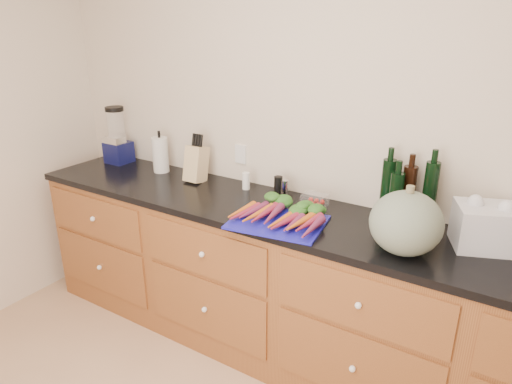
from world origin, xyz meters
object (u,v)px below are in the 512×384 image
Objects in this scene: paper_towel at (160,155)px; tomato_box at (315,200)px; blender_appliance at (117,139)px; cutting_board at (278,222)px; squash at (406,223)px; carrots at (282,213)px; knife_block at (196,164)px.

paper_towel reaches higher than tomato_box.
tomato_box is (1.58, 0.01, -0.15)m from blender_appliance.
cutting_board is at bearing -16.09° from paper_towel.
squash is (0.64, 0.03, 0.14)m from cutting_board.
knife_block is (-0.78, 0.25, 0.07)m from carrots.
blender_appliance is at bearing -179.56° from tomato_box.
paper_towel reaches higher than carrots.
squash reaches higher than carrots.
tomato_box is at bearing 79.25° from carrots.
knife_block is 0.84m from tomato_box.
squash is at bearing -10.85° from knife_block.
cutting_board is 0.84m from knife_block.
tomato_box is (0.83, 0.03, -0.08)m from knife_block.
blender_appliance is 1.69× the size of paper_towel.
cutting_board is 0.65m from squash.
blender_appliance reaches higher than paper_towel.
paper_towel is (-1.11, 0.27, 0.08)m from carrots.
tomato_box is at bearing 80.69° from cutting_board.
carrots reaches higher than cutting_board.
squash is at bearing -1.49° from carrots.
paper_towel reaches higher than cutting_board.
carrots is at bearing -100.75° from tomato_box.
carrots is 0.82m from knife_block.
knife_block is (0.75, -0.02, -0.07)m from blender_appliance.
blender_appliance is (-1.53, 0.27, 0.14)m from carrots.
blender_appliance is 1.59m from tomato_box.
squash is 1.77m from paper_towel.
blender_appliance is (-1.53, 0.32, 0.17)m from cutting_board.
knife_block is at bearing 169.15° from squash.
blender_appliance is 0.75m from knife_block.
knife_block is at bearing -177.94° from tomato_box.
knife_block is at bearing -1.36° from blender_appliance.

